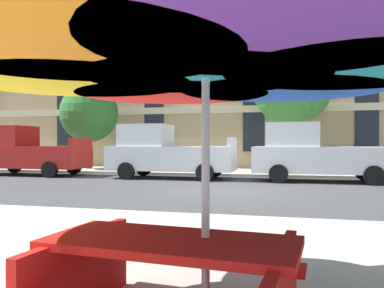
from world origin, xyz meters
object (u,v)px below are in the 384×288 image
pickup_white_midblock (316,154)px  street_tree_left (89,112)px  street_tree_middle (290,87)px  patio_umbrella (206,46)px  picnic_table (171,278)px  pickup_white (166,153)px  pickup_red (26,152)px

pickup_white_midblock → street_tree_left: street_tree_left is taller
pickup_white_midblock → street_tree_left: bearing=164.2°
street_tree_middle → street_tree_left: bearing=-177.0°
patio_umbrella → picnic_table: patio_umbrella is taller
street_tree_middle → picnic_table: bearing=-92.7°
pickup_white → patio_umbrella: bearing=-71.1°
pickup_white → street_tree_left: bearing=148.9°
street_tree_middle → pickup_red: bearing=-162.4°
picnic_table → street_tree_middle: bearing=87.3°
pickup_white_midblock → street_tree_middle: 4.83m
street_tree_left → picnic_table: 18.57m
pickup_red → pickup_white_midblock: bearing=0.0°
pickup_white → patio_umbrella: 13.47m
pickup_white → pickup_white_midblock: size_ratio=1.00×
pickup_white → picnic_table: (4.11, -12.80, -0.54)m
patio_umbrella → pickup_white_midblock: bearing=83.2°
picnic_table → pickup_red: bearing=129.8°
pickup_red → patio_umbrella: patio_umbrella is taller
patio_umbrella → pickup_red: bearing=130.6°
pickup_white → pickup_red: bearing=180.0°
street_tree_left → patio_umbrella: bearing=-59.0°
pickup_white_midblock → patio_umbrella: (-1.52, -12.70, 1.13)m
patio_umbrella → picnic_table: (-0.23, -0.10, -1.67)m
street_tree_left → picnic_table: street_tree_left is taller
street_tree_left → street_tree_middle: street_tree_middle is taller
pickup_white_midblock → street_tree_left: size_ratio=1.14×
pickup_red → pickup_white_midblock: size_ratio=1.00×
pickup_white_midblock → picnic_table: (-1.75, -12.80, -0.54)m
pickup_red → pickup_white_midblock: same height
pickup_red → pickup_white: same height
pickup_white → street_tree_middle: 6.81m
street_tree_left → patio_umbrella: size_ratio=1.12×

